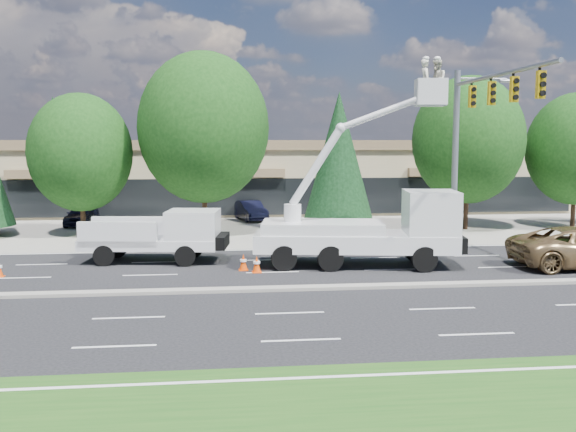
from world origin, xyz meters
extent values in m
plane|color=black|center=(0.00, 0.00, 0.00)|extent=(140.00, 140.00, 0.00)
cube|color=gray|center=(0.00, 20.00, 0.01)|extent=(140.00, 22.00, 0.01)
cube|color=gray|center=(0.00, 0.00, 0.06)|extent=(120.00, 0.55, 0.12)
cube|color=tan|center=(0.00, 30.00, 2.50)|extent=(50.00, 15.00, 5.00)
cube|color=brown|center=(0.00, 30.00, 5.15)|extent=(50.40, 15.40, 0.70)
cube|color=black|center=(0.00, 22.45, 1.50)|extent=(48.00, 0.12, 2.60)
cylinder|color=#332114|center=(-10.00, 15.00, 1.32)|extent=(0.28, 0.28, 2.65)
ellipsoid|color=black|center=(-10.00, 15.00, 4.78)|extent=(5.89, 5.89, 6.77)
cylinder|color=#332114|center=(-3.00, 15.00, 1.72)|extent=(0.28, 0.28, 3.44)
ellipsoid|color=black|center=(-3.00, 15.00, 6.20)|extent=(7.64, 7.64, 8.78)
cylinder|color=#332114|center=(5.00, 15.00, 0.40)|extent=(0.26, 0.26, 0.80)
cone|color=black|center=(5.00, 15.00, 4.48)|extent=(4.24, 4.24, 7.74)
cylinder|color=#332114|center=(13.00, 15.00, 1.52)|extent=(0.28, 0.28, 3.05)
ellipsoid|color=black|center=(13.00, 15.00, 5.50)|extent=(6.77, 6.77, 7.78)
cylinder|color=#332114|center=(20.00, 15.00, 1.37)|extent=(0.28, 0.28, 2.74)
ellipsoid|color=black|center=(20.00, 15.00, 4.94)|extent=(6.08, 6.08, 7.00)
cylinder|color=#332114|center=(-18.00, 42.00, 0.40)|extent=(0.26, 0.26, 0.80)
cone|color=black|center=(-18.00, 42.00, 5.23)|extent=(4.94, 4.94, 9.03)
cylinder|color=#332114|center=(-4.00, 42.00, 0.40)|extent=(0.26, 0.26, 0.80)
cone|color=black|center=(-4.00, 42.00, 5.55)|extent=(5.25, 5.25, 9.59)
cylinder|color=#332114|center=(10.00, 42.00, 0.40)|extent=(0.26, 0.26, 0.80)
cone|color=black|center=(10.00, 42.00, 5.35)|extent=(5.05, 5.05, 9.23)
cylinder|color=#332114|center=(22.00, 42.00, 0.40)|extent=(0.26, 0.26, 0.80)
cone|color=black|center=(22.00, 42.00, 5.76)|extent=(5.45, 5.45, 9.95)
cylinder|color=gray|center=(10.00, 9.20, 4.50)|extent=(0.32, 0.32, 9.00)
cylinder|color=gray|center=(10.00, 4.20, 8.30)|extent=(0.20, 10.00, 0.20)
cylinder|color=gray|center=(11.30, 9.20, 8.60)|extent=(2.60, 0.12, 0.12)
cube|color=gold|center=(10.00, 7.20, 7.55)|extent=(0.32, 0.22, 1.05)
cube|color=gold|center=(10.00, 5.00, 7.55)|extent=(0.32, 0.22, 1.05)
cube|color=gold|center=(10.00, 2.80, 7.55)|extent=(0.32, 0.22, 1.05)
cube|color=gold|center=(10.00, 0.60, 7.55)|extent=(0.32, 0.22, 1.05)
cube|color=silver|center=(-5.26, 6.20, 0.87)|extent=(6.35, 3.02, 0.46)
cube|color=silver|center=(-3.34, 5.95, 1.58)|extent=(2.51, 2.46, 1.53)
cube|color=black|center=(-2.68, 5.86, 1.78)|extent=(0.33, 1.93, 1.02)
cube|color=silver|center=(-6.34, 7.32, 1.37)|extent=(3.47, 0.76, 1.12)
cube|color=silver|center=(-6.59, 5.40, 1.37)|extent=(3.47, 0.76, 1.12)
cube|color=silver|center=(3.68, 4.20, 1.08)|extent=(8.96, 3.85, 0.76)
cube|color=silver|center=(6.90, 3.72, 2.22)|extent=(2.52, 2.84, 2.17)
cube|color=black|center=(7.70, 3.60, 2.38)|extent=(0.41, 2.16, 1.30)
cube|color=silver|center=(2.29, 4.41, 1.68)|extent=(5.51, 3.23, 0.54)
cylinder|color=silver|center=(1.00, 4.60, 2.27)|extent=(0.76, 0.76, 0.87)
cube|color=silver|center=(6.77, 3.74, 7.48)|extent=(1.32, 1.14, 1.17)
imported|color=beige|center=(6.53, 3.77, 7.91)|extent=(0.54, 0.74, 1.87)
imported|color=beige|center=(7.01, 3.70, 7.91)|extent=(0.83, 1.00, 1.87)
ellipsoid|color=white|center=(6.53, 3.77, 8.87)|extent=(0.28, 0.28, 0.19)
ellipsoid|color=white|center=(7.01, 3.70, 8.87)|extent=(0.28, 0.28, 0.19)
cube|color=#DE4007|center=(-1.18, 3.80, 0.01)|extent=(0.40, 0.40, 0.03)
cone|color=#DE4007|center=(-1.18, 3.80, 0.35)|extent=(0.36, 0.36, 0.70)
cylinder|color=white|center=(-1.18, 3.80, 0.42)|extent=(0.29, 0.29, 0.10)
cube|color=#DE4007|center=(-0.65, 3.29, 0.01)|extent=(0.40, 0.40, 0.03)
cone|color=#DE4007|center=(-0.65, 3.29, 0.35)|extent=(0.36, 0.36, 0.70)
cylinder|color=white|center=(-0.65, 3.29, 0.42)|extent=(0.29, 0.29, 0.10)
imported|color=black|center=(-11.02, 19.54, 0.68)|extent=(1.83, 4.07, 1.36)
imported|color=black|center=(0.00, 21.00, 0.67)|extent=(2.37, 4.31, 1.35)
camera|label=1|loc=(-2.21, -22.88, 5.42)|focal=40.00mm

